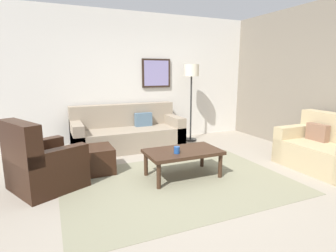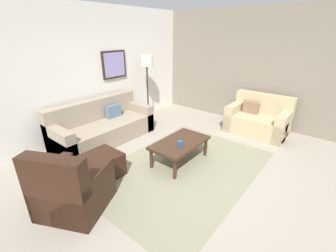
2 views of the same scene
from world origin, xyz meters
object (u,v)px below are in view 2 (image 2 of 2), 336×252
object	(u,v)px
armchair_leather	(71,192)
coffee_table	(180,144)
ottoman	(102,165)
couch_main	(102,127)
lamp_standing	(147,68)
cup	(180,144)
couch_loveseat	(259,120)
framed_artwork	(114,65)

from	to	relation	value
armchair_leather	coffee_table	distance (m)	1.95
ottoman	armchair_leather	bearing A→B (deg)	-153.71
ottoman	coffee_table	distance (m)	1.39
couch_main	lamp_standing	distance (m)	1.86
couch_main	ottoman	size ratio (longest dim) A/B	3.91
coffee_table	cup	size ratio (longest dim) A/B	11.08
ottoman	couch_main	bearing A→B (deg)	54.32
armchair_leather	cup	size ratio (longest dim) A/B	10.80
couch_main	coffee_table	xyz separation A→B (m)	(0.33, -1.91, 0.06)
coffee_table	lamp_standing	xyz separation A→B (m)	(1.16, 1.90, 1.05)
couch_loveseat	armchair_leather	bearing A→B (deg)	166.61
cup	lamp_standing	xyz separation A→B (m)	(1.31, 2.00, 0.95)
ottoman	coffee_table	xyz separation A→B (m)	(1.18, -0.72, 0.16)
armchair_leather	couch_main	bearing A→B (deg)	44.23
coffee_table	framed_artwork	xyz separation A→B (m)	(0.49, 2.32, 1.16)
cup	framed_artwork	size ratio (longest dim) A/B	0.15
framed_artwork	ottoman	bearing A→B (deg)	-136.25
couch_main	lamp_standing	xyz separation A→B (m)	(1.49, -0.01, 1.11)
couch_main	coffee_table	bearing A→B (deg)	-80.23
couch_loveseat	coffee_table	world-z (taller)	couch_loveseat
lamp_standing	couch_loveseat	bearing A→B (deg)	-66.04
couch_loveseat	cup	world-z (taller)	couch_loveseat
lamp_standing	ottoman	bearing A→B (deg)	-153.29
ottoman	cup	distance (m)	1.34
coffee_table	lamp_standing	world-z (taller)	lamp_standing
couch_loveseat	framed_artwork	bearing A→B (deg)	121.16
armchair_leather	lamp_standing	size ratio (longest dim) A/B	0.63
ottoman	cup	bearing A→B (deg)	-38.89
ottoman	lamp_standing	size ratio (longest dim) A/B	0.33
couch_main	cup	world-z (taller)	couch_main
armchair_leather	cup	world-z (taller)	armchair_leather
couch_loveseat	framed_artwork	distance (m)	3.68
couch_loveseat	ottoman	size ratio (longest dim) A/B	2.37
couch_main	cup	size ratio (longest dim) A/B	22.06
couch_loveseat	framed_artwork	xyz separation A→B (m)	(-1.80, 2.97, 1.22)
couch_main	ottoman	xyz separation A→B (m)	(-0.85, -1.18, -0.10)
couch_main	framed_artwork	xyz separation A→B (m)	(0.82, 0.42, 1.22)
coffee_table	lamp_standing	distance (m)	2.46
coffee_table	cup	world-z (taller)	cup
couch_main	armchair_leather	size ratio (longest dim) A/B	2.04
couch_loveseat	cup	distance (m)	2.50
ottoman	framed_artwork	size ratio (longest dim) A/B	0.85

